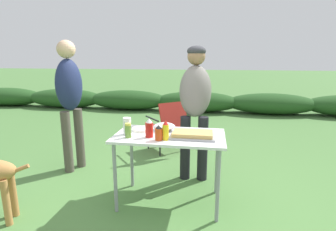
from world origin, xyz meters
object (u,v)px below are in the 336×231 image
Objects in this scene: paper_cup_stack at (127,126)px; standing_person_with_beanie at (70,94)px; folding_table at (170,142)px; food_tray at (193,135)px; mixing_bowl at (164,127)px; camp_chair_green_behind_table at (168,124)px; relish_jar at (128,131)px; plate_stack at (142,129)px; ketchup_bottle at (149,128)px; standing_person_in_dark_puffer at (195,98)px; hot_sauce_bottle at (159,133)px; mustard_bottle at (166,131)px.

standing_person_with_beanie is at bearing 145.94° from paper_cup_stack.
folding_table is 6.42× the size of paper_cup_stack.
standing_person_with_beanie reaches higher than food_tray.
paper_cup_stack is at bearing -150.40° from mixing_bowl.
paper_cup_stack is 0.21× the size of camp_chair_green_behind_table.
food_tray is 3.09× the size of relish_jar.
camp_chair_green_behind_table is (-0.18, 1.33, -0.31)m from mixing_bowl.
food_tray is at bearing -15.37° from plate_stack.
standing_person_in_dark_puffer reaches higher than ketchup_bottle.
standing_person_in_dark_puffer is (0.29, 0.55, 0.24)m from mixing_bowl.
relish_jar reaches higher than plate_stack.
standing_person_in_dark_puffer is 1.62m from standing_person_with_beanie.
folding_table is 0.44m from relish_jar.
mixing_bowl is (-0.31, 0.19, 0.01)m from food_tray.
relish_jar is at bearing -157.85° from folding_table.
standing_person_with_beanie is at bearing -179.34° from standing_person_in_dark_puffer.
paper_cup_stack is 0.10× the size of standing_person_in_dark_puffer.
standing_person_with_beanie is at bearing 143.18° from relish_jar.
food_tray is 0.78m from standing_person_in_dark_puffer.
ketchup_bottle is 0.11× the size of standing_person_with_beanie.
hot_sauce_bottle is 0.17× the size of camp_chair_green_behind_table.
ketchup_bottle is 0.20m from relish_jar.
food_tray is 0.43m from ketchup_bottle.
plate_stack is at bearing 74.64° from relish_jar.
ketchup_bottle is at bearing -99.60° from standing_person_with_beanie.
relish_jar reaches higher than camp_chair_green_behind_table.
food_tray is at bearing 26.92° from mustard_bottle.
plate_stack is at bearing 53.07° from paper_cup_stack.
food_tray is 2.33× the size of ketchup_bottle.
relish_jar is at bearing -134.69° from camp_chair_green_behind_table.
relish_jar is 0.37m from mustard_bottle.
plate_stack is at bearing 121.06° from ketchup_bottle.
standing_person_in_dark_puffer reaches higher than mustard_bottle.
hot_sauce_bottle is 0.09× the size of standing_person_in_dark_puffer.
hot_sauce_bottle is at bearing -6.01° from relish_jar.
food_tray reaches higher than plate_stack.
food_tray is at bearing 24.39° from hot_sauce_bottle.
paper_cup_stack reaches higher than food_tray.
relish_jar is at bearing -105.83° from standing_person_with_beanie.
plate_stack is at bearing -133.31° from standing_person_in_dark_puffer.
camp_chair_green_behind_table reaches higher than food_tray.
food_tray is at bearing 8.55° from ketchup_bottle.
hot_sauce_bottle is 1.70m from camp_chair_green_behind_table.
paper_cup_stack is 0.10× the size of standing_person_with_beanie.
relish_jar is at bearing -105.36° from plate_stack.
ketchup_bottle is 0.23× the size of camp_chair_green_behind_table.
standing_person_in_dark_puffer is at bearing 55.29° from relish_jar.
camp_chair_green_behind_table is at bearing 108.03° from food_tray.
food_tray reaches higher than folding_table.
standing_person_with_beanie is at bearing 160.58° from mixing_bowl.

